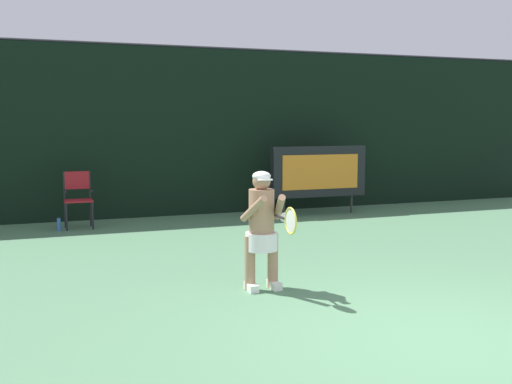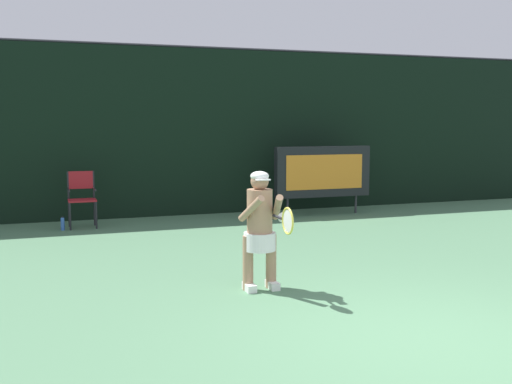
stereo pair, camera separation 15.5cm
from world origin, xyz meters
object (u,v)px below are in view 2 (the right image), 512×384
(umpire_chair, at_px, (82,196))
(tennis_player, at_px, (260,226))
(tennis_racket, at_px, (287,221))
(scoreboard, at_px, (323,172))
(water_bottle, at_px, (63,224))

(umpire_chair, xyz_separation_m, tennis_player, (1.74, -5.29, 0.16))
(umpire_chair, height_order, tennis_player, tennis_player)
(umpire_chair, relative_size, tennis_player, 0.75)
(tennis_racket, bearing_deg, umpire_chair, 124.89)
(scoreboard, relative_size, tennis_racket, 3.65)
(umpire_chair, bearing_deg, water_bottle, -150.82)
(tennis_player, xyz_separation_m, tennis_racket, (0.10, -0.61, 0.15))
(tennis_racket, bearing_deg, scoreboard, 78.48)
(water_bottle, bearing_deg, umpire_chair, 29.18)
(water_bottle, height_order, tennis_player, tennis_player)
(umpire_chair, xyz_separation_m, tennis_racket, (1.85, -5.90, 0.32))
(tennis_player, relative_size, tennis_racket, 2.40)
(water_bottle, bearing_deg, tennis_player, -67.35)
(umpire_chair, xyz_separation_m, water_bottle, (-0.38, -0.21, -0.50))
(scoreboard, distance_m, tennis_racket, 6.66)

